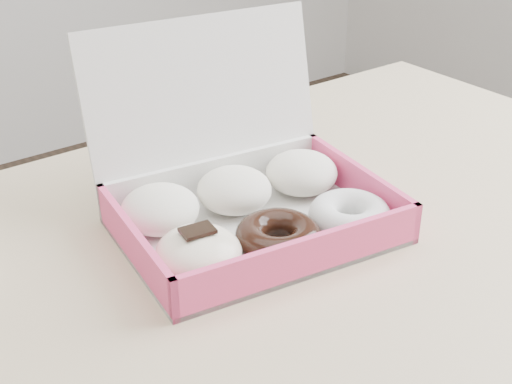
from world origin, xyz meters
TOP-DOWN VIEW (x-y plane):
  - table at (0.00, 0.00)m, footprint 1.20×0.80m
  - donut_box at (-0.01, 0.08)m, footprint 0.34×0.31m

SIDE VIEW (x-z plane):
  - table at x=0.00m, z-range 0.30..1.05m
  - donut_box at x=-0.01m, z-range 0.68..0.89m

